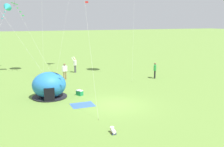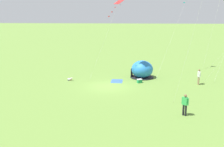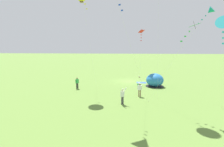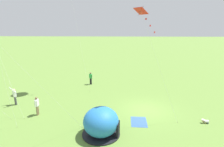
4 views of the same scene
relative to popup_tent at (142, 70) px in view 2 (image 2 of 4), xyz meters
The scene contains 8 objects.
ground_plane 5.74m from the popup_tent, 42.79° to the right, with size 300.00×300.00×0.00m, color olive.
popup_tent is the anchor object (origin of this frame).
picnic_blanket 3.66m from the popup_tent, 57.31° to the right, with size 1.70×1.30×0.01m, color #3359A5.
cooler_box 2.58m from the popup_tent, ahead, with size 0.58×0.64×0.44m.
toddler_crawling 8.71m from the popup_tent, 76.58° to the right, with size 0.28×0.55×0.32m.
person_near_tent 6.66m from the popup_tent, 66.33° to the left, with size 0.59×0.24×1.72m.
person_center_field 12.10m from the popup_tent, 13.45° to the left, with size 0.43×0.48×1.72m.
kite_red 8.37m from the popup_tent, 54.41° to the right, with size 1.16×3.99×9.21m.
Camera 2 is at (27.02, 2.40, 7.89)m, focal length 42.00 mm.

